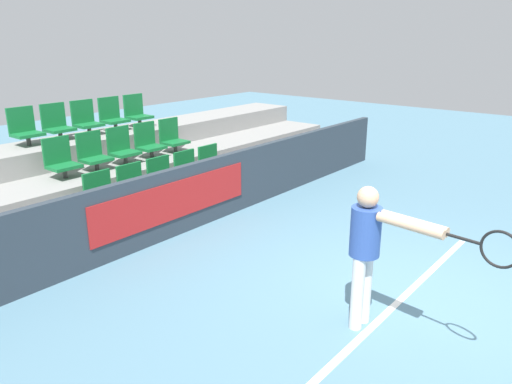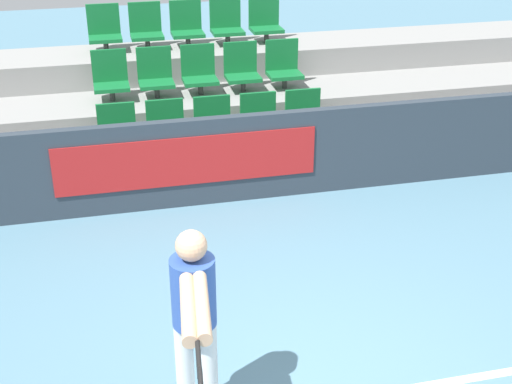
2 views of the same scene
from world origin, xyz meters
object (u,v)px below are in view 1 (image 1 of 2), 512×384
(stadium_chair_6, at_px, (93,153))
(stadium_chair_10, at_px, (25,128))
(stadium_chair_3, at_px, (188,171))
(stadium_chair_8, at_px, (148,142))
(stadium_chair_9, at_px, (172,137))
(stadium_chair_13, at_px, (112,115))
(stadium_chair_12, at_px, (86,119))
(stadium_chair_2, at_px, (163,178))
(stadium_chair_5, at_px, (61,160))
(stadium_chair_11, at_px, (57,123))
(stadium_chair_0, at_px, (102,195))
(stadium_chair_7, at_px, (122,147))
(stadium_chair_14, at_px, (137,112))
(tennis_player, at_px, (372,245))
(stadium_chair_1, at_px, (134,186))
(stadium_chair_4, at_px, (212,165))

(stadium_chair_6, height_order, stadium_chair_10, stadium_chair_10)
(stadium_chair_3, height_order, stadium_chair_8, stadium_chair_8)
(stadium_chair_9, distance_m, stadium_chair_13, 1.23)
(stadium_chair_12, bearing_deg, stadium_chair_9, -41.74)
(stadium_chair_2, relative_size, stadium_chair_8, 1.00)
(stadium_chair_5, relative_size, stadium_chair_10, 1.00)
(stadium_chair_5, relative_size, stadium_chair_11, 1.00)
(stadium_chair_0, bearing_deg, stadium_chair_7, 41.74)
(stadium_chair_2, height_order, stadium_chair_7, stadium_chair_7)
(stadium_chair_11, relative_size, stadium_chair_14, 1.00)
(stadium_chair_7, relative_size, tennis_player, 0.40)
(stadium_chair_11, distance_m, tennis_player, 6.18)
(stadium_chair_5, bearing_deg, stadium_chair_7, 0.00)
(stadium_chair_9, height_order, stadium_chair_12, stadium_chair_12)
(stadium_chair_1, relative_size, stadium_chair_10, 1.00)
(stadium_chair_10, bearing_deg, stadium_chair_8, -30.75)
(stadium_chair_9, height_order, stadium_chair_14, stadium_chair_14)
(stadium_chair_12, bearing_deg, stadium_chair_14, 0.00)
(stadium_chair_8, bearing_deg, stadium_chair_0, -149.25)
(stadium_chair_10, bearing_deg, stadium_chair_4, -41.74)
(stadium_chair_3, relative_size, stadium_chair_13, 1.00)
(stadium_chair_2, height_order, tennis_player, tennis_player)
(stadium_chair_3, distance_m, stadium_chair_5, 2.03)
(stadium_chair_4, distance_m, stadium_chair_7, 1.58)
(stadium_chair_11, relative_size, stadium_chair_13, 1.00)
(stadium_chair_1, height_order, stadium_chair_11, stadium_chair_11)
(stadium_chair_0, relative_size, stadium_chair_4, 1.00)
(stadium_chair_0, relative_size, stadium_chair_14, 1.00)
(stadium_chair_9, bearing_deg, stadium_chair_14, 90.00)
(stadium_chair_2, distance_m, stadium_chair_4, 1.14)
(stadium_chair_5, relative_size, stadium_chair_9, 1.00)
(stadium_chair_4, xyz_separation_m, stadium_chair_13, (-0.57, 2.04, 0.75))
(stadium_chair_12, bearing_deg, stadium_chair_6, -119.27)
(stadium_chair_0, height_order, tennis_player, tennis_player)
(stadium_chair_11, bearing_deg, stadium_chair_8, -41.74)
(stadium_chair_0, relative_size, stadium_chair_5, 1.00)
(stadium_chair_0, bearing_deg, tennis_player, -86.08)
(stadium_chair_14, bearing_deg, tennis_player, -108.03)
(stadium_chair_9, distance_m, stadium_chair_14, 1.09)
(stadium_chair_0, bearing_deg, stadium_chair_9, 24.04)
(stadium_chair_4, bearing_deg, stadium_chair_11, 130.05)
(stadium_chair_5, bearing_deg, stadium_chair_11, 60.73)
(stadium_chair_5, xyz_separation_m, stadium_chair_13, (1.71, 1.02, 0.37))
(stadium_chair_3, xyz_separation_m, stadium_chair_11, (-1.14, 2.04, 0.75))
(stadium_chair_4, xyz_separation_m, stadium_chair_8, (-0.57, 1.02, 0.37))
(stadium_chair_4, relative_size, stadium_chair_7, 1.00)
(stadium_chair_1, distance_m, stadium_chair_9, 2.03)
(stadium_chair_0, bearing_deg, stadium_chair_3, 0.00)
(stadium_chair_4, relative_size, stadium_chair_14, 1.00)
(stadium_chair_11, bearing_deg, stadium_chair_10, 180.00)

